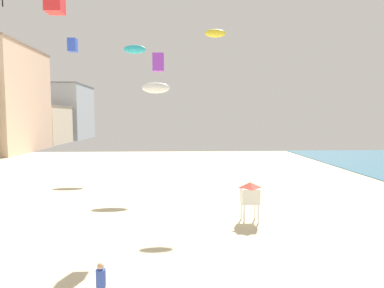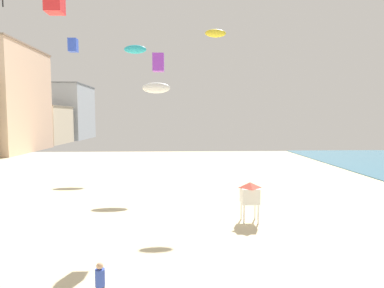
{
  "view_description": "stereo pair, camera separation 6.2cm",
  "coord_description": "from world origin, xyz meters",
  "px_view_note": "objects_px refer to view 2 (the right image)",
  "views": [
    {
      "loc": [
        4.7,
        -2.48,
        6.68
      ],
      "look_at": [
        5.63,
        19.01,
        4.88
      ],
      "focal_mm": 30.21,
      "sensor_mm": 36.0,
      "label": 1
    },
    {
      "loc": [
        4.77,
        -2.48,
        6.68
      ],
      "look_at": [
        5.63,
        19.01,
        4.88
      ],
      "focal_mm": 30.21,
      "sensor_mm": 36.0,
      "label": 2
    }
  ],
  "objects_px": {
    "kite_purple_box": "(158,63)",
    "kite_yellow_parafoil": "(216,33)",
    "kite_blue_box": "(73,45)",
    "kite_white_parafoil": "(156,88)",
    "kite_flyer": "(100,283)",
    "lifeguard_stand": "(250,193)",
    "kite_red_box": "(54,0)",
    "kite_cyan_parafoil": "(135,49)"
  },
  "relations": [
    {
      "from": "kite_purple_box",
      "to": "kite_yellow_parafoil",
      "type": "height_order",
      "value": "kite_yellow_parafoil"
    },
    {
      "from": "kite_blue_box",
      "to": "kite_white_parafoil",
      "type": "bearing_deg",
      "value": -16.3
    },
    {
      "from": "kite_flyer",
      "to": "kite_yellow_parafoil",
      "type": "relative_size",
      "value": 0.96
    },
    {
      "from": "lifeguard_stand",
      "to": "kite_red_box",
      "type": "relative_size",
      "value": 1.96
    },
    {
      "from": "lifeguard_stand",
      "to": "kite_yellow_parafoil",
      "type": "relative_size",
      "value": 1.5
    },
    {
      "from": "kite_flyer",
      "to": "kite_purple_box",
      "type": "xyz_separation_m",
      "value": [
        1.46,
        10.15,
        9.24
      ]
    },
    {
      "from": "kite_red_box",
      "to": "kite_yellow_parafoil",
      "type": "height_order",
      "value": "kite_yellow_parafoil"
    },
    {
      "from": "kite_purple_box",
      "to": "kite_white_parafoil",
      "type": "height_order",
      "value": "kite_purple_box"
    },
    {
      "from": "kite_flyer",
      "to": "lifeguard_stand",
      "type": "bearing_deg",
      "value": 103.53
    },
    {
      "from": "kite_blue_box",
      "to": "kite_cyan_parafoil",
      "type": "xyz_separation_m",
      "value": [
        4.87,
        9.39,
        1.56
      ]
    },
    {
      "from": "kite_flyer",
      "to": "kite_white_parafoil",
      "type": "xyz_separation_m",
      "value": [
        0.64,
        19.68,
        8.48
      ]
    },
    {
      "from": "kite_flyer",
      "to": "kite_blue_box",
      "type": "distance_m",
      "value": 26.71
    },
    {
      "from": "kite_flyer",
      "to": "kite_red_box",
      "type": "xyz_separation_m",
      "value": [
        -3.4,
        5.88,
        11.58
      ]
    },
    {
      "from": "kite_cyan_parafoil",
      "to": "kite_red_box",
      "type": "bearing_deg",
      "value": -91.31
    },
    {
      "from": "kite_red_box",
      "to": "kite_yellow_parafoil",
      "type": "bearing_deg",
      "value": 47.25
    },
    {
      "from": "kite_flyer",
      "to": "kite_blue_box",
      "type": "relative_size",
      "value": 1.27
    },
    {
      "from": "kite_flyer",
      "to": "kite_cyan_parafoil",
      "type": "relative_size",
      "value": 0.58
    },
    {
      "from": "lifeguard_stand",
      "to": "kite_white_parafoil",
      "type": "relative_size",
      "value": 0.98
    },
    {
      "from": "kite_purple_box",
      "to": "kite_cyan_parafoil",
      "type": "distance_m",
      "value": 22.39
    },
    {
      "from": "kite_red_box",
      "to": "kite_white_parafoil",
      "type": "relative_size",
      "value": 0.5
    },
    {
      "from": "lifeguard_stand",
      "to": "kite_white_parafoil",
      "type": "distance_m",
      "value": 14.58
    },
    {
      "from": "lifeguard_stand",
      "to": "kite_white_parafoil",
      "type": "height_order",
      "value": "kite_white_parafoil"
    },
    {
      "from": "kite_flyer",
      "to": "lifeguard_stand",
      "type": "relative_size",
      "value": 0.64
    },
    {
      "from": "kite_flyer",
      "to": "kite_purple_box",
      "type": "bearing_deg",
      "value": 133.91
    },
    {
      "from": "lifeguard_stand",
      "to": "kite_blue_box",
      "type": "xyz_separation_m",
      "value": [
        -14.96,
        13.0,
        11.93
      ]
    },
    {
      "from": "kite_purple_box",
      "to": "lifeguard_stand",
      "type": "bearing_deg",
      "value": -10.05
    },
    {
      "from": "kite_flyer",
      "to": "lifeguard_stand",
      "type": "xyz_separation_m",
      "value": [
        7.27,
        9.12,
        0.92
      ]
    },
    {
      "from": "kite_red_box",
      "to": "kite_blue_box",
      "type": "xyz_separation_m",
      "value": [
        -4.29,
        16.24,
        1.27
      ]
    },
    {
      "from": "kite_purple_box",
      "to": "kite_white_parafoil",
      "type": "bearing_deg",
      "value": 94.89
    },
    {
      "from": "lifeguard_stand",
      "to": "kite_yellow_parafoil",
      "type": "xyz_separation_m",
      "value": [
        -1.51,
        6.67,
        11.62
      ]
    },
    {
      "from": "kite_red_box",
      "to": "lifeguard_stand",
      "type": "bearing_deg",
      "value": 16.88
    },
    {
      "from": "kite_cyan_parafoil",
      "to": "kite_yellow_parafoil",
      "type": "bearing_deg",
      "value": -61.4
    },
    {
      "from": "lifeguard_stand",
      "to": "kite_blue_box",
      "type": "relative_size",
      "value": 1.98
    },
    {
      "from": "kite_flyer",
      "to": "kite_cyan_parafoil",
      "type": "xyz_separation_m",
      "value": [
        -2.82,
        31.51,
        14.41
      ]
    },
    {
      "from": "kite_flyer",
      "to": "kite_purple_box",
      "type": "height_order",
      "value": "kite_purple_box"
    },
    {
      "from": "kite_purple_box",
      "to": "kite_blue_box",
      "type": "distance_m",
      "value": 15.49
    },
    {
      "from": "kite_yellow_parafoil",
      "to": "kite_blue_box",
      "type": "bearing_deg",
      "value": 154.79
    },
    {
      "from": "kite_blue_box",
      "to": "kite_purple_box",
      "type": "bearing_deg",
      "value": -52.6
    },
    {
      "from": "kite_white_parafoil",
      "to": "kite_yellow_parafoil",
      "type": "bearing_deg",
      "value": -37.28
    },
    {
      "from": "kite_flyer",
      "to": "kite_yellow_parafoil",
      "type": "distance_m",
      "value": 20.97
    },
    {
      "from": "kite_purple_box",
      "to": "kite_blue_box",
      "type": "bearing_deg",
      "value": 127.4
    },
    {
      "from": "kite_flyer",
      "to": "lifeguard_stand",
      "type": "height_order",
      "value": "lifeguard_stand"
    }
  ]
}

